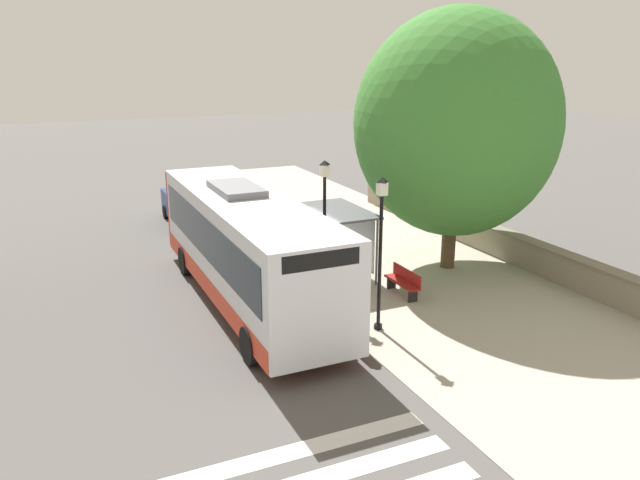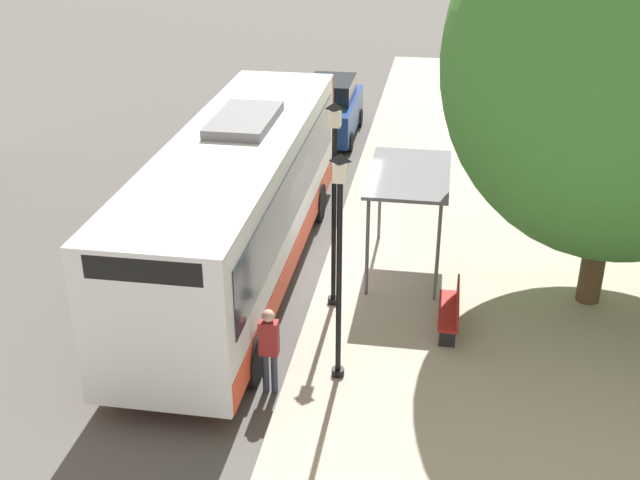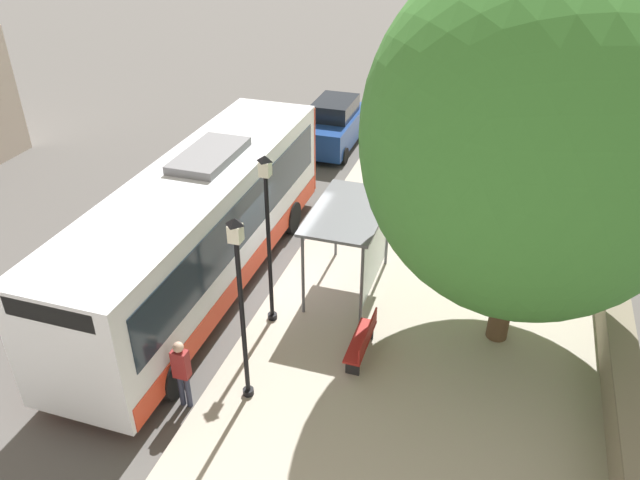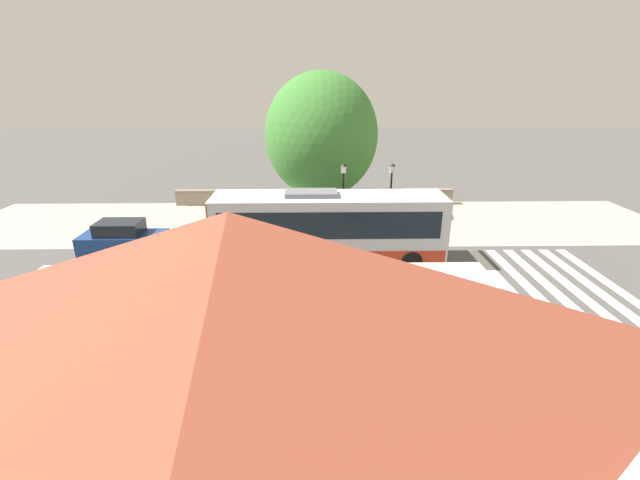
% 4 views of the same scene
% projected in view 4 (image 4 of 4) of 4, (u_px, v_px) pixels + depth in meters
% --- Properties ---
extents(ground_plane, '(120.00, 120.00, 0.00)m').
position_uv_depth(ground_plane, '(316.00, 248.00, 23.23)').
color(ground_plane, '#514F4C').
rests_on(ground_plane, ground).
extents(sidewalk_plaza, '(9.00, 44.00, 0.02)m').
position_uv_depth(sidewalk_plaza, '(315.00, 222.00, 27.44)').
color(sidewalk_plaza, '#ADA393').
rests_on(sidewalk_plaza, ground).
extents(crosswalk_stripes, '(9.00, 5.25, 0.01)m').
position_uv_depth(crosswalk_stripes, '(562.00, 288.00, 18.74)').
color(crosswalk_stripes, silver).
rests_on(crosswalk_stripes, ground).
extents(stone_wall, '(0.60, 20.00, 1.11)m').
position_uv_depth(stone_wall, '(315.00, 197.00, 31.03)').
color(stone_wall, gray).
rests_on(stone_wall, ground).
extents(background_building, '(7.19, 10.07, 7.05)m').
position_uv_depth(background_building, '(244.00, 421.00, 6.65)').
color(background_building, beige).
rests_on(background_building, ground).
extents(bus, '(2.71, 11.18, 3.62)m').
position_uv_depth(bus, '(328.00, 226.00, 20.91)').
color(bus, silver).
rests_on(bus, ground).
extents(bus_shelter, '(1.81, 3.18, 2.40)m').
position_uv_depth(bus_shelter, '(307.00, 202.00, 24.43)').
color(bus_shelter, '#515459').
rests_on(bus_shelter, ground).
extents(pedestrian, '(0.34, 0.23, 1.72)m').
position_uv_depth(pedestrian, '(405.00, 231.00, 22.78)').
color(pedestrian, '#2D3347').
rests_on(pedestrian, ground).
extents(bench, '(0.40, 1.64, 0.88)m').
position_uv_depth(bench, '(350.00, 222.00, 25.91)').
color(bench, maroon).
rests_on(bench, ground).
extents(street_lamp_near, '(0.28, 0.28, 4.42)m').
position_uv_depth(street_lamp_near, '(390.00, 196.00, 23.27)').
color(street_lamp_near, black).
rests_on(street_lamp_near, ground).
extents(street_lamp_far, '(0.28, 0.28, 4.51)m').
position_uv_depth(street_lamp_far, '(343.00, 198.00, 22.76)').
color(street_lamp_far, black).
rests_on(street_lamp_far, ground).
extents(shade_tree, '(7.09, 7.09, 9.14)m').
position_uv_depth(shade_tree, '(321.00, 136.00, 26.95)').
color(shade_tree, brown).
rests_on(shade_tree, ground).
extents(parked_car_behind_bus, '(1.85, 4.13, 1.99)m').
position_uv_depth(parked_car_behind_bus, '(123.00, 241.00, 21.54)').
color(parked_car_behind_bus, navy).
rests_on(parked_car_behind_bus, ground).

